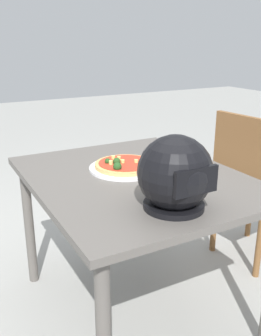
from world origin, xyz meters
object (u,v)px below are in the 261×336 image
Objects in this scene: motorcycle_helmet at (175,174)px; chair_side at (250,182)px; pizza at (125,164)px; dining_table at (135,193)px.

motorcycle_helmet reaches higher than chair_side.
chair_side reaches higher than pizza.
motorcycle_helmet is at bearing 28.02° from chair_side.
chair_side is at bearing -173.73° from dining_table.
chair_side is at bearing -151.98° from motorcycle_helmet.
dining_table is 3.82× the size of pizza.
motorcycle_helmet reaches higher than pizza.
motorcycle_helmet is 0.30× the size of chair_side.
chair_side is (-0.85, -0.45, -0.33)m from motorcycle_helmet.
motorcycle_helmet is (0.05, 0.36, 0.21)m from dining_table.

